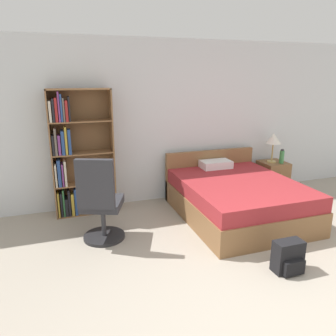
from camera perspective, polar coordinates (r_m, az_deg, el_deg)
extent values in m
plane|color=#A39989|center=(3.27, 20.86, -24.05)|extent=(14.00, 14.00, 0.00)
cube|color=silver|center=(5.43, 0.28, 7.97)|extent=(9.00, 0.06, 2.60)
cube|color=brown|center=(4.97, -19.61, 2.02)|extent=(0.02, 0.28, 1.87)
cube|color=brown|center=(5.02, -9.64, 2.86)|extent=(0.02, 0.28, 1.87)
cube|color=brown|center=(5.11, -14.72, 2.77)|extent=(0.89, 0.01, 1.87)
cube|color=brown|center=(5.26, -13.90, -7.39)|extent=(0.85, 0.26, 0.02)
cube|color=gold|center=(5.15, -18.50, -5.91)|extent=(0.03, 0.20, 0.37)
cube|color=black|center=(5.15, -18.05, -5.93)|extent=(0.03, 0.20, 0.36)
cube|color=#2D6638|center=(5.14, -17.70, -5.69)|extent=(0.02, 0.18, 0.41)
cube|color=black|center=(5.16, -17.24, -6.35)|extent=(0.04, 0.19, 0.27)
cube|color=black|center=(5.14, -16.81, -5.70)|extent=(0.03, 0.17, 0.39)
cube|color=gold|center=(5.14, -16.26, -5.98)|extent=(0.04, 0.16, 0.34)
cube|color=navy|center=(5.13, -15.73, -5.57)|extent=(0.04, 0.16, 0.41)
cube|color=brown|center=(5.10, -14.25, -2.55)|extent=(0.85, 0.26, 0.02)
cube|color=beige|center=(4.99, -18.94, -1.17)|extent=(0.03, 0.16, 0.34)
cube|color=navy|center=(5.01, -18.43, -0.74)|extent=(0.04, 0.22, 0.39)
cube|color=#7A387F|center=(5.00, -17.87, -1.07)|extent=(0.02, 0.19, 0.33)
cube|color=beige|center=(5.01, -17.45, -0.75)|extent=(0.03, 0.21, 0.38)
cube|color=brown|center=(4.98, -14.61, 2.56)|extent=(0.85, 0.26, 0.02)
cube|color=black|center=(4.90, -19.38, 3.80)|extent=(0.03, 0.19, 0.29)
cube|color=#665B51|center=(4.88, -19.00, 4.38)|extent=(0.03, 0.17, 0.38)
cube|color=#7A387F|center=(4.90, -18.42, 3.87)|extent=(0.04, 0.19, 0.28)
cube|color=navy|center=(4.91, -17.86, 4.29)|extent=(0.04, 0.22, 0.34)
cube|color=gold|center=(4.88, -17.37, 4.60)|extent=(0.03, 0.16, 0.40)
cube|color=navy|center=(4.88, -16.81, 4.41)|extent=(0.04, 0.16, 0.36)
cube|color=brown|center=(4.89, -14.99, 7.89)|extent=(0.85, 0.26, 0.02)
cube|color=beige|center=(4.83, -19.87, 9.24)|extent=(0.03, 0.18, 0.29)
cube|color=black|center=(4.84, -19.37, 9.49)|extent=(0.03, 0.21, 0.32)
cube|color=maroon|center=(4.81, -18.92, 9.55)|extent=(0.03, 0.16, 0.33)
cube|color=#7A387F|center=(4.83, -18.51, 10.10)|extent=(0.02, 0.20, 0.41)
cube|color=navy|center=(4.81, -18.12, 9.92)|extent=(0.02, 0.16, 0.38)
cube|color=#665B51|center=(4.83, -17.74, 9.66)|extent=(0.02, 0.18, 0.33)
cube|color=maroon|center=(4.82, -17.28, 9.47)|extent=(0.04, 0.16, 0.29)
cube|color=black|center=(4.83, -16.86, 9.82)|extent=(0.02, 0.19, 0.34)
cube|color=brown|center=(4.86, -15.37, 13.12)|extent=(0.89, 0.28, 0.02)
cube|color=brown|center=(5.00, 11.97, -6.44)|extent=(1.60, 1.99, 0.35)
cube|color=maroon|center=(4.90, 12.15, -3.39)|extent=(1.56, 1.95, 0.21)
cube|color=brown|center=(5.72, 7.28, -0.93)|extent=(1.60, 0.08, 0.81)
cube|color=white|center=(5.48, 8.32, 0.65)|extent=(0.50, 0.30, 0.12)
cylinder|color=#232326|center=(4.44, -11.02, -11.59)|extent=(0.53, 0.53, 0.04)
cylinder|color=#333338|center=(4.34, -11.17, -9.06)|extent=(0.06, 0.06, 0.39)
cube|color=#2D2D33|center=(4.25, -11.35, -6.05)|extent=(0.62, 0.62, 0.10)
cube|color=#2D2D33|center=(3.87, -12.57, -2.79)|extent=(0.44, 0.23, 0.60)
cube|color=brown|center=(6.24, 17.72, -1.43)|extent=(0.44, 0.46, 0.55)
sphere|color=tan|center=(6.02, 19.15, -1.07)|extent=(0.02, 0.02, 0.02)
cylinder|color=tan|center=(6.15, 17.59, 1.09)|extent=(0.16, 0.16, 0.02)
cylinder|color=tan|center=(6.11, 17.72, 2.63)|extent=(0.02, 0.02, 0.32)
cone|color=white|center=(6.06, 17.91, 4.94)|extent=(0.26, 0.26, 0.18)
cylinder|color=#3F8C4C|center=(6.09, 19.20, 1.82)|extent=(0.08, 0.08, 0.23)
cylinder|color=#2D2D33|center=(6.06, 19.30, 2.97)|extent=(0.05, 0.05, 0.03)
cube|color=black|center=(3.85, 20.13, -14.19)|extent=(0.32, 0.17, 0.35)
cube|color=black|center=(3.82, 21.09, -15.92)|extent=(0.24, 0.06, 0.16)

